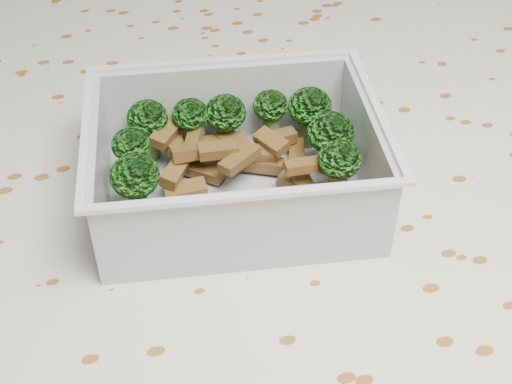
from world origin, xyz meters
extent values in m
cube|color=brown|center=(0.00, 0.00, 0.73)|extent=(1.40, 0.90, 0.04)
cube|color=silver|center=(0.00, 0.00, 0.75)|extent=(1.46, 0.96, 0.01)
cube|color=silver|center=(0.00, 0.48, 0.66)|extent=(1.46, 0.01, 0.18)
cube|color=silver|center=(0.00, 0.02, 0.76)|extent=(0.18, 0.15, 0.00)
cube|color=silver|center=(0.01, 0.08, 0.79)|extent=(0.16, 0.03, 0.05)
cube|color=silver|center=(-0.01, -0.04, 0.79)|extent=(0.16, 0.03, 0.05)
cube|color=silver|center=(0.07, 0.01, 0.79)|extent=(0.02, 0.12, 0.05)
cube|color=silver|center=(-0.08, 0.03, 0.79)|extent=(0.02, 0.12, 0.05)
cube|color=silver|center=(0.01, 0.08, 0.82)|extent=(0.17, 0.03, 0.00)
cube|color=silver|center=(-0.01, -0.04, 0.82)|extent=(0.17, 0.03, 0.00)
cube|color=silver|center=(0.08, 0.01, 0.82)|extent=(0.02, 0.12, 0.00)
cube|color=silver|center=(-0.09, 0.03, 0.82)|extent=(0.02, 0.12, 0.00)
cylinder|color=#608C3F|center=(-0.05, 0.07, 0.77)|extent=(0.01, 0.01, 0.02)
ellipsoid|color=#2E7C23|center=(-0.05, 0.07, 0.79)|extent=(0.03, 0.03, 0.02)
cylinder|color=#608C3F|center=(-0.02, 0.07, 0.77)|extent=(0.01, 0.01, 0.02)
ellipsoid|color=#2E7C23|center=(-0.02, 0.07, 0.79)|extent=(0.02, 0.02, 0.02)
cylinder|color=#608C3F|center=(0.00, 0.06, 0.77)|extent=(0.01, 0.01, 0.02)
ellipsoid|color=#2E7C23|center=(0.00, 0.06, 0.79)|extent=(0.03, 0.03, 0.02)
cylinder|color=#608C3F|center=(0.03, 0.06, 0.77)|extent=(0.01, 0.01, 0.02)
ellipsoid|color=#2E7C23|center=(0.03, 0.06, 0.79)|extent=(0.02, 0.02, 0.02)
cylinder|color=#608C3F|center=(0.06, 0.06, 0.77)|extent=(0.01, 0.01, 0.02)
ellipsoid|color=#2E7C23|center=(0.06, 0.06, 0.79)|extent=(0.03, 0.03, 0.02)
cylinder|color=#608C3F|center=(-0.06, 0.05, 0.77)|extent=(0.01, 0.01, 0.02)
ellipsoid|color=#2E7C23|center=(-0.06, 0.05, 0.79)|extent=(0.02, 0.02, 0.02)
cylinder|color=#608C3F|center=(0.06, 0.03, 0.77)|extent=(0.01, 0.01, 0.02)
ellipsoid|color=#2E7C23|center=(0.06, 0.03, 0.79)|extent=(0.03, 0.03, 0.03)
cylinder|color=#608C3F|center=(-0.07, 0.02, 0.77)|extent=(0.01, 0.01, 0.02)
ellipsoid|color=#2E7C23|center=(-0.07, 0.02, 0.79)|extent=(0.03, 0.03, 0.02)
cylinder|color=#608C3F|center=(0.05, 0.00, 0.77)|extent=(0.01, 0.01, 0.02)
ellipsoid|color=#2E7C23|center=(0.05, 0.00, 0.79)|extent=(0.03, 0.03, 0.02)
cube|color=brown|center=(0.04, 0.03, 0.77)|extent=(0.02, 0.02, 0.01)
cube|color=brown|center=(0.02, 0.03, 0.78)|extent=(0.02, 0.02, 0.01)
cube|color=brown|center=(0.00, 0.05, 0.77)|extent=(0.02, 0.03, 0.01)
cube|color=brown|center=(0.02, 0.04, 0.78)|extent=(0.02, 0.03, 0.01)
cube|color=brown|center=(-0.02, 0.04, 0.77)|extent=(0.03, 0.03, 0.01)
cube|color=brown|center=(0.00, 0.02, 0.78)|extent=(0.03, 0.02, 0.01)
cube|color=brown|center=(0.04, 0.04, 0.77)|extent=(0.02, 0.02, 0.01)
cube|color=brown|center=(0.04, 0.02, 0.76)|extent=(0.03, 0.03, 0.01)
cube|color=brown|center=(0.01, 0.05, 0.77)|extent=(0.01, 0.02, 0.01)
cube|color=brown|center=(-0.04, 0.06, 0.78)|extent=(0.03, 0.03, 0.01)
cube|color=brown|center=(0.03, 0.05, 0.78)|extent=(0.02, 0.01, 0.01)
cube|color=brown|center=(-0.04, 0.02, 0.77)|extent=(0.03, 0.01, 0.01)
cube|color=brown|center=(-0.04, 0.04, 0.77)|extent=(0.02, 0.03, 0.01)
cube|color=brown|center=(0.04, 0.01, 0.78)|extent=(0.03, 0.01, 0.01)
cube|color=brown|center=(0.03, 0.00, 0.77)|extent=(0.01, 0.03, 0.01)
cube|color=brown|center=(-0.02, 0.05, 0.78)|extent=(0.02, 0.02, 0.01)
cube|color=brown|center=(-0.01, 0.03, 0.78)|extent=(0.03, 0.01, 0.01)
cube|color=brown|center=(-0.01, 0.06, 0.77)|extent=(0.03, 0.01, 0.01)
cube|color=brown|center=(-0.03, 0.06, 0.78)|extent=(0.01, 0.02, 0.01)
cube|color=brown|center=(-0.01, 0.05, 0.77)|extent=(0.03, 0.02, 0.01)
cube|color=brown|center=(-0.04, 0.04, 0.77)|extent=(0.03, 0.03, 0.01)
cube|color=brown|center=(-0.03, 0.04, 0.78)|extent=(0.03, 0.01, 0.01)
cube|color=brown|center=(0.02, 0.03, 0.77)|extent=(0.03, 0.02, 0.01)
cylinder|color=#C84D33|center=(-0.01, -0.02, 0.77)|extent=(0.13, 0.05, 0.02)
sphere|color=#C84D33|center=(0.06, -0.03, 0.77)|extent=(0.02, 0.02, 0.02)
sphere|color=#C84D33|center=(-0.07, 0.00, 0.77)|extent=(0.02, 0.02, 0.02)
camera|label=1|loc=(-0.09, -0.30, 1.06)|focal=50.00mm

